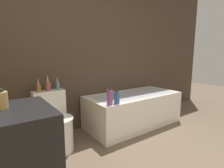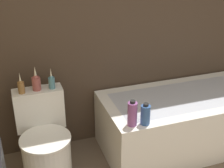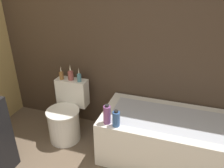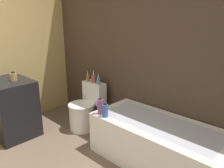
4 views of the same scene
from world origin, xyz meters
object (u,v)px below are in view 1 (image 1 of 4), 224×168
vase_bronze (58,85)px  shampoo_bottle_short (117,98)px  bathtub (133,109)px  vase_gold (39,87)px  shampoo_bottle_tall (110,97)px  soap_bottle_glass (0,100)px  toilet (55,126)px  vase_silver (48,85)px

vase_bronze → shampoo_bottle_short: vase_bronze is taller
bathtub → vase_gold: (-1.48, 0.18, 0.52)m
vase_gold → shampoo_bottle_tall: vase_gold is taller
soap_bottle_glass → vase_bronze: (0.71, 1.01, -0.12)m
toilet → shampoo_bottle_tall: size_ratio=3.35×
vase_bronze → bathtub: bearing=-8.5°
vase_gold → shampoo_bottle_short: (0.89, -0.48, -0.17)m
vase_silver → vase_bronze: 0.12m
shampoo_bottle_short → bathtub: bearing=27.5°
vase_gold → soap_bottle_glass: bearing=-114.6°
bathtub → shampoo_bottle_short: size_ratio=8.93×
vase_gold → vase_bronze: size_ratio=0.98×
soap_bottle_glass → shampoo_bottle_short: bearing=21.2°
vase_silver → vase_bronze: (0.12, -0.01, -0.01)m
toilet → vase_gold: 0.53m
bathtub → vase_gold: vase_gold is taller
bathtub → vase_silver: bearing=171.8°
bathtub → vase_silver: (-1.36, 0.19, 0.53)m
shampoo_bottle_tall → toilet: bearing=156.7°
soap_bottle_glass → shampoo_bottle_tall: bearing=23.4°
soap_bottle_glass → vase_bronze: bearing=55.0°
soap_bottle_glass → shampoo_bottle_short: soap_bottle_glass is taller
toilet → vase_silver: size_ratio=3.44×
bathtub → vase_silver: 1.47m
soap_bottle_glass → vase_gold: size_ratio=0.72×
bathtub → toilet: (-1.36, -0.00, 0.03)m
shampoo_bottle_short → shampoo_bottle_tall: bearing=170.6°
vase_gold → shampoo_bottle_tall: size_ratio=0.83×
bathtub → shampoo_bottle_tall: bearing=-157.3°
soap_bottle_glass → shampoo_bottle_tall: size_ratio=0.60×
shampoo_bottle_short → vase_bronze: bearing=142.6°
toilet → soap_bottle_glass: bearing=-125.3°
bathtub → vase_silver: vase_silver is taller
vase_gold → vase_silver: vase_silver is taller
shampoo_bottle_short → vase_gold: bearing=151.5°
shampoo_bottle_tall → soap_bottle_glass: bearing=-156.6°
bathtub → soap_bottle_glass: soap_bottle_glass is taller
soap_bottle_glass → bathtub: bearing=23.1°
vase_bronze → soap_bottle_glass: bearing=-125.0°
soap_bottle_glass → vase_silver: bearing=60.3°
soap_bottle_glass → shampoo_bottle_tall: 1.38m
toilet → vase_bronze: size_ratio=3.95×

